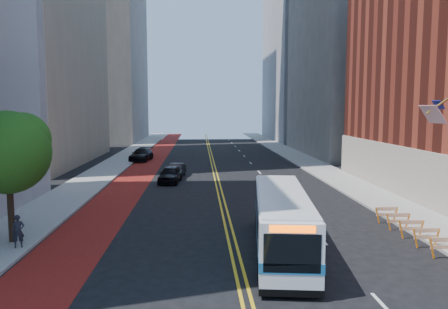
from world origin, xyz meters
TOP-DOWN VIEW (x-y plane):
  - ground at (0.00, 0.00)m, footprint 160.00×160.00m
  - sidewalk_left at (-12.00, 30.00)m, footprint 4.00×140.00m
  - sidewalk_right at (12.00, 30.00)m, footprint 4.00×140.00m
  - bus_lane_paint at (-8.10, 30.00)m, footprint 3.60×140.00m
  - center_line_inner at (-0.18, 30.00)m, footprint 0.14×140.00m
  - center_line_outer at (0.18, 30.00)m, footprint 0.14×140.00m
  - lane_dashes at (4.80, 38.00)m, footprint 0.14×98.20m
  - midrise_right_near at (23.00, 48.00)m, footprint 18.00×26.00m
  - midrise_right_far at (24.00, 78.00)m, footprint 20.00×28.00m
  - construction_barriers at (9.60, 3.42)m, footprint 1.42×10.91m
  - street_tree at (-11.24, 6.04)m, footprint 4.20×4.20m
  - transit_bus at (2.26, 4.03)m, footprint 3.65×11.03m
  - car_a at (-4.42, 24.18)m, footprint 2.30×4.70m
  - car_b at (-4.02, 27.66)m, footprint 1.89×4.12m
  - car_c at (-9.30, 41.21)m, footprint 2.98×5.79m
  - pedestrian at (-10.58, 4.99)m, footprint 0.68×0.56m

SIDE VIEW (x-z plane):
  - ground at x=0.00m, z-range 0.00..0.00m
  - center_line_inner at x=-0.18m, z-range 0.00..0.01m
  - center_line_outer at x=0.18m, z-range 0.00..0.01m
  - bus_lane_paint at x=-8.10m, z-range 0.00..0.01m
  - lane_dashes at x=4.80m, z-range 0.00..0.01m
  - sidewalk_left at x=-12.00m, z-range 0.00..0.15m
  - sidewalk_right at x=12.00m, z-range 0.00..0.15m
  - car_b at x=-4.02m, z-range 0.00..1.31m
  - construction_barriers at x=9.60m, z-range 0.17..1.18m
  - car_a at x=-4.42m, z-range 0.00..1.55m
  - car_c at x=-9.30m, z-range 0.00..1.61m
  - pedestrian at x=-10.58m, z-range 0.15..1.77m
  - transit_bus at x=2.26m, z-range 0.07..3.04m
  - street_tree at x=-11.24m, z-range 1.56..8.26m
  - midrise_right_near at x=23.00m, z-range 0.00..40.00m
  - midrise_right_far at x=24.00m, z-range 0.00..55.00m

